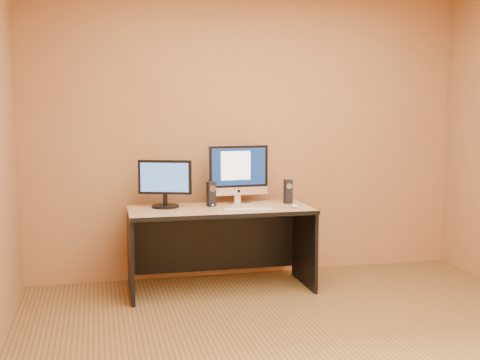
{
  "coord_description": "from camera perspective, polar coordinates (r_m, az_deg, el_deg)",
  "views": [
    {
      "loc": [
        -1.36,
        -3.3,
        1.52
      ],
      "look_at": [
        -0.23,
        1.43,
        0.94
      ],
      "focal_mm": 45.0,
      "sensor_mm": 36.0,
      "label": 1
    }
  ],
  "objects": [
    {
      "name": "floor",
      "position": [
        3.88,
        8.55,
        -16.34
      ],
      "size": [
        4.0,
        4.0,
        0.0
      ],
      "primitive_type": "plane",
      "color": "brown",
      "rests_on": "ground"
    },
    {
      "name": "mouse",
      "position": [
        5.03,
        5.21,
        -2.45
      ],
      "size": [
        0.06,
        0.1,
        0.03
      ],
      "primitive_type": "ellipsoid",
      "rotation": [
        0.0,
        0.0,
        -0.05
      ],
      "color": "silver",
      "rests_on": "desk"
    },
    {
      "name": "speaker_right",
      "position": [
        5.24,
        4.58,
        -1.1
      ],
      "size": [
        0.06,
        0.07,
        0.21
      ],
      "primitive_type": null,
      "rotation": [
        0.0,
        0.0,
        0.0
      ],
      "color": "black",
      "rests_on": "desk"
    },
    {
      "name": "keyboard",
      "position": [
        4.87,
        0.8,
        -2.82
      ],
      "size": [
        0.42,
        0.18,
        0.02
      ],
      "primitive_type": "cube",
      "rotation": [
        0.0,
        0.0,
        -0.17
      ],
      "color": "#BABABF",
      "rests_on": "desk"
    },
    {
      "name": "cable_b",
      "position": [
        5.32,
        0.22,
        -2.05
      ],
      "size": [
        0.08,
        0.16,
        0.01
      ],
      "primitive_type": "cylinder",
      "rotation": [
        1.57,
        0.0,
        -0.47
      ],
      "color": "black",
      "rests_on": "desk"
    },
    {
      "name": "imac",
      "position": [
        5.21,
        -0.09,
        0.6
      ],
      "size": [
        0.55,
        0.23,
        0.52
      ],
      "primitive_type": null,
      "rotation": [
        0.0,
        0.0,
        0.06
      ],
      "color": "silver",
      "rests_on": "desk"
    },
    {
      "name": "desk",
      "position": [
        5.07,
        -1.86,
        -6.57
      ],
      "size": [
        1.52,
        0.67,
        0.7
      ],
      "primitive_type": null,
      "rotation": [
        0.0,
        0.0,
        -0.01
      ],
      "color": "tan",
      "rests_on": "ground"
    },
    {
      "name": "speaker_left",
      "position": [
        5.08,
        -2.74,
        -1.35
      ],
      "size": [
        0.08,
        0.08,
        0.21
      ],
      "primitive_type": null,
      "rotation": [
        0.0,
        0.0,
        0.18
      ],
      "color": "black",
      "rests_on": "desk"
    },
    {
      "name": "walls",
      "position": [
        3.58,
        8.91,
        3.18
      ],
      "size": [
        4.0,
        4.0,
        2.6
      ],
      "primitive_type": null,
      "color": "olive",
      "rests_on": "ground"
    },
    {
      "name": "second_monitor",
      "position": [
        5.04,
        -7.12,
        -0.37
      ],
      "size": [
        0.5,
        0.36,
        0.4
      ],
      "primitive_type": null,
      "rotation": [
        0.0,
        0.0,
        -0.32
      ],
      "color": "black",
      "rests_on": "desk"
    },
    {
      "name": "cable_a",
      "position": [
        5.33,
        0.62,
        -2.04
      ],
      "size": [
        0.04,
        0.21,
        0.01
      ],
      "primitive_type": "cylinder",
      "rotation": [
        1.57,
        0.0,
        0.17
      ],
      "color": "black",
      "rests_on": "desk"
    }
  ]
}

